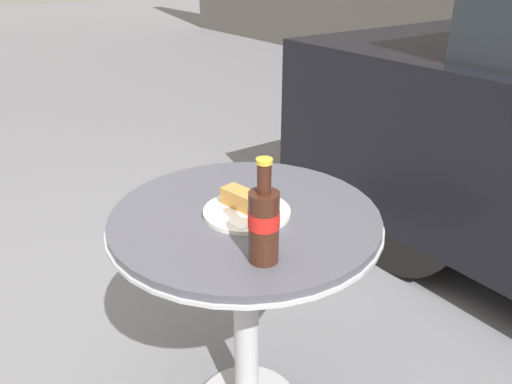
% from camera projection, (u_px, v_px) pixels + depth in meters
% --- Properties ---
extents(bistro_table, '(0.71, 0.71, 0.71)m').
position_uv_depth(bistro_table, '(246.00, 260.00, 1.36)').
color(bistro_table, '#B7B7BC').
rests_on(bistro_table, ground_plane).
extents(cola_bottle_left, '(0.07, 0.07, 0.24)m').
position_uv_depth(cola_bottle_left, '(264.00, 222.00, 1.05)').
color(cola_bottle_left, '#3D1E14').
rests_on(cola_bottle_left, bistro_table).
extents(lunch_plate_near, '(0.23, 0.23, 0.06)m').
position_uv_depth(lunch_plate_near, '(247.00, 208.00, 1.28)').
color(lunch_plate_near, silver).
rests_on(lunch_plate_near, bistro_table).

